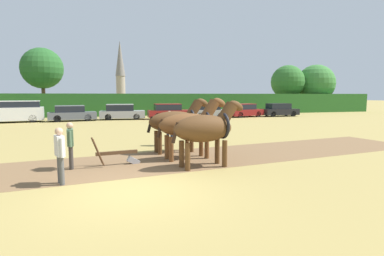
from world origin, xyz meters
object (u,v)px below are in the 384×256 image
at_px(farmer_onlooker_left, 60,152).
at_px(parked_van, 14,111).
at_px(church_spire, 120,71).
at_px(parked_car_center, 169,112).
at_px(farmer_beside_team, 170,125).
at_px(parked_car_left, 72,114).
at_px(tree_center_right, 316,84).
at_px(parked_car_center_left, 122,112).
at_px(draft_horse_lead_left, 206,128).
at_px(parked_car_far_right, 279,110).
at_px(tree_center_left, 42,68).
at_px(parked_car_right, 245,111).
at_px(plow, 121,156).
at_px(draft_horse_trail_left, 176,121).
at_px(farmer_at_plow, 70,142).
at_px(parked_car_center_right, 210,111).
at_px(tree_center, 288,82).
at_px(draft_horse_lead_right, 190,124).

xyz_separation_m(farmer_onlooker_left, parked_van, (-6.79, 21.88, 0.09)).
distance_m(church_spire, parked_car_center, 48.91).
xyz_separation_m(farmer_beside_team, parked_car_left, (-6.18, 16.41, -0.29)).
relative_size(tree_center_right, parked_car_center_left, 1.58).
height_order(draft_horse_lead_left, parked_van, draft_horse_lead_left).
bearing_deg(parked_car_far_right, farmer_onlooker_left, -132.85).
distance_m(tree_center_left, parked_car_center_left, 13.84).
distance_m(tree_center_left, draft_horse_lead_left, 33.07).
height_order(tree_center_right, parked_car_left, tree_center_right).
height_order(draft_horse_lead_left, parked_car_right, draft_horse_lead_left).
relative_size(plow, parked_car_center_left, 0.37).
bearing_deg(farmer_beside_team, plow, -175.41).
distance_m(draft_horse_trail_left, parked_car_center, 18.51).
height_order(farmer_at_plow, parked_car_center_right, parked_car_center_right).
bearing_deg(tree_center, farmer_at_plow, -133.48).
xyz_separation_m(parked_car_right, parked_car_far_right, (4.43, -0.12, 0.00)).
xyz_separation_m(parked_van, parked_car_center_left, (9.67, 0.58, -0.27)).
relative_size(tree_center_left, farmer_at_plow, 5.16).
distance_m(draft_horse_lead_left, parked_van, 23.95).
bearing_deg(parked_car_center, church_spire, 93.70).
bearing_deg(parked_car_far_right, tree_center_right, 37.81).
relative_size(draft_horse_lead_right, plow, 1.75).
bearing_deg(draft_horse_lead_left, parked_car_center_left, 87.42).
bearing_deg(church_spire, parked_car_right, -76.74).
xyz_separation_m(parked_car_center_left, parked_car_center, (4.83, -0.52, 0.01)).
xyz_separation_m(farmer_at_plow, parked_car_right, (16.46, 20.36, -0.19)).
height_order(farmer_at_plow, parked_car_far_right, farmer_at_plow).
relative_size(draft_horse_lead_right, parked_van, 0.58).
distance_m(parked_car_center_left, parked_car_center, 4.85).
height_order(tree_center, parked_car_far_right, tree_center).
relative_size(tree_center_left, parked_car_far_right, 1.93).
distance_m(tree_center_right, church_spire, 48.09).
distance_m(farmer_onlooker_left, parked_car_center, 23.26).
bearing_deg(draft_horse_trail_left, parked_car_left, 101.44).
xyz_separation_m(tree_center_left, parked_car_right, (22.56, -9.67, -5.00)).
distance_m(farmer_at_plow, farmer_beside_team, 5.64).
bearing_deg(draft_horse_trail_left, tree_center_left, 102.93).
height_order(parked_car_center_left, parked_car_far_right, parked_car_center_left).
bearing_deg(farmer_beside_team, farmer_at_plow, 171.72).
distance_m(tree_center_right, parked_van, 41.23).
bearing_deg(farmer_at_plow, parked_car_left, 90.50).
bearing_deg(farmer_beside_team, tree_center_right, -8.10).
bearing_deg(parked_van, parked_car_center_right, -8.55).
height_order(tree_center, draft_horse_lead_left, tree_center).
bearing_deg(farmer_at_plow, farmer_beside_team, 36.45).
height_order(parked_van, parked_car_center_left, parked_van).
height_order(tree_center_left, farmer_onlooker_left, tree_center_left).
height_order(draft_horse_lead_left, farmer_onlooker_left, draft_horse_lead_left).
xyz_separation_m(church_spire, draft_horse_trail_left, (-1.00, -66.41, -7.09)).
relative_size(parked_car_left, parked_car_center, 1.00).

